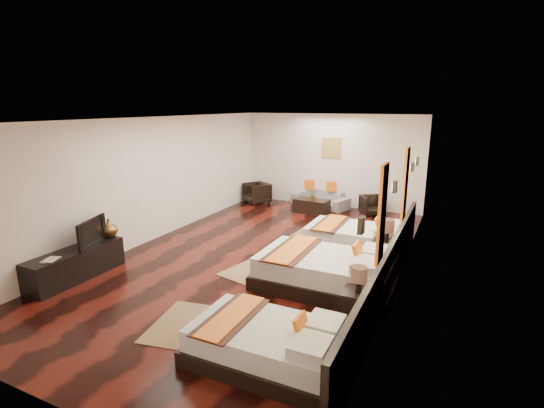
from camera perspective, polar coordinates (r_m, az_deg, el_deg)
The scene contains 30 objects.
floor at distance 8.44m, azimuth -1.63°, elevation -7.35°, with size 5.50×9.50×0.01m, color black.
ceiling at distance 7.86m, azimuth -1.77°, elevation 12.02°, with size 5.50×9.50×0.01m, color white.
back_wall at distance 12.39m, azimuth 8.39°, elevation 6.09°, with size 5.50×0.01×2.80m, color silver.
left_wall at distance 9.58m, azimuth -16.53°, elevation 3.37°, with size 0.01×9.50×2.80m, color silver.
right_wall at distance 7.24m, azimuth 18.08°, elevation -0.05°, with size 0.01×9.50×2.80m, color silver.
headboard_panel at distance 6.78m, azimuth 16.21°, elevation -9.32°, with size 0.08×6.60×0.90m, color black.
bed_near at distance 5.16m, azimuth -0.47°, elevation -19.18°, with size 1.89×1.19×0.72m.
bed_mid at distance 7.01m, azimuth 7.81°, elevation -9.39°, with size 2.32×1.46×0.89m.
bed_far at distance 8.87m, azimuth 11.82°, elevation -4.72°, with size 2.07×1.30×0.79m.
nightstand_a at distance 6.04m, azimuth 12.01°, elevation -13.62°, with size 0.44×0.44×0.86m.
nightstand_b at distance 8.02m, azimuth 15.80°, elevation -6.44°, with size 0.49×0.49×0.97m.
jute_mat_near at distance 6.16m, azimuth -12.77°, elevation -16.23°, with size 0.75×1.20×0.01m, color olive.
jute_mat_mid at distance 7.77m, azimuth -2.83°, elevation -9.26°, with size 0.75×1.20×0.01m, color olive.
jute_mat_far at distance 9.56m, azimuth 4.86°, elevation -4.75°, with size 0.75×1.20×0.01m, color olive.
tv_console at distance 8.11m, azimuth -26.06°, elevation -7.66°, with size 0.50×1.80×0.55m, color black.
tv at distance 8.07m, azimuth -24.73°, elevation -3.65°, with size 0.88×0.12×0.51m, color black.
book at distance 7.71m, azimuth -29.54°, elevation -6.89°, with size 0.20×0.28×0.03m, color black.
figurine at distance 8.46m, azimuth -22.16°, elevation -3.16°, with size 0.34×0.34×0.35m, color brown.
sofa at distance 12.38m, azimuth 6.82°, elevation 0.78°, with size 1.79×0.70×0.52m, color gray.
armchair_left at distance 12.76m, azimuth -2.18°, elevation 1.57°, with size 0.70×0.72×0.66m, color black.
armchair_right at distance 11.76m, azimuth 14.05°, elevation -0.16°, with size 0.60×0.62×0.56m, color black.
coffee_table at distance 11.70m, azimuth 5.62°, elevation -0.28°, with size 1.00×0.50×0.40m, color black.
table_plant at distance 11.58m, azimuth 5.88°, elevation 1.19°, with size 0.21×0.19×0.24m, color #29571D.
orange_panel_a at distance 5.34m, azimuth 15.36°, elevation -1.36°, with size 0.04×0.40×1.30m, color #D86014.
orange_panel_b at distance 7.47m, azimuth 18.42°, elevation 2.71°, with size 0.04×0.40×1.30m, color #D86014.
sconce_near at distance 4.27m, azimuth 12.48°, elevation -2.94°, with size 0.07×0.12×0.18m.
sconce_mid at distance 6.38m, azimuth 17.01°, elevation 2.35°, with size 0.07×0.12×0.18m.
sconce_far at distance 8.53m, azimuth 19.29°, elevation 4.98°, with size 0.07×0.12×0.18m.
sconce_lounge at distance 9.42m, azimuth 19.92°, elevation 5.71°, with size 0.07×0.12×0.18m.
gold_artwork at distance 12.33m, azimuth 8.43°, elevation 7.92°, with size 0.60×0.04×0.60m, color #AD873F.
Camera 1 is at (3.58, -7.00, 3.07)m, focal length 26.51 mm.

